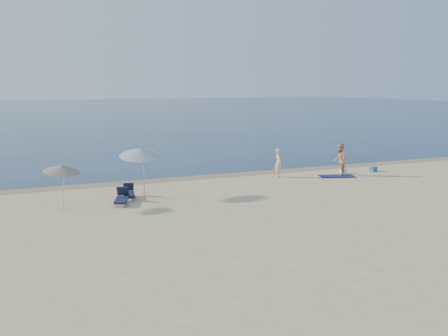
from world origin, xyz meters
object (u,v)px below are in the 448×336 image
at_px(person_left, 278,163).
at_px(person_right, 340,160).
at_px(blue_cooler, 373,169).
at_px(umbrella_near, 140,152).

height_order(person_left, person_right, person_right).
bearing_deg(blue_cooler, umbrella_near, 170.18).
relative_size(person_left, umbrella_near, 0.64).
relative_size(blue_cooler, umbrella_near, 0.16).
relative_size(person_left, person_right, 0.88).
height_order(blue_cooler, umbrella_near, umbrella_near).
distance_m(person_left, person_right, 3.67).
bearing_deg(person_left, umbrella_near, 119.49).
bearing_deg(person_left, blue_cooler, -80.85).
distance_m(person_left, blue_cooler, 6.42).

